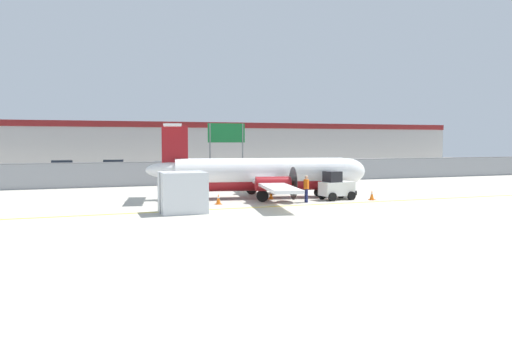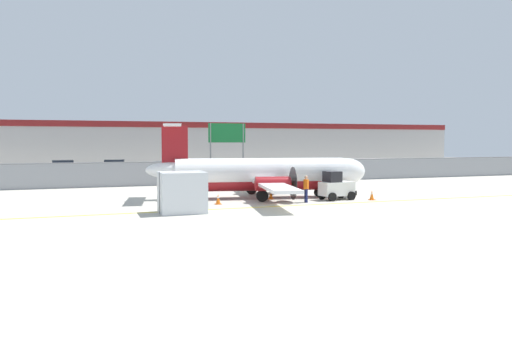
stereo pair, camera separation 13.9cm
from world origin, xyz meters
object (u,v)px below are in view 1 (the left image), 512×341
Objects in this scene: parked_car_5 at (312,168)px; traffic_cone_near_left at (372,195)px; parked_car_0 at (63,167)px; parked_car_6 at (325,165)px; traffic_cone_far_left at (218,199)px; traffic_cone_near_right at (271,195)px; parked_car_3 at (199,165)px; cargo_container at (183,192)px; highway_sign at (226,138)px; parked_car_4 at (251,168)px; commuter_airplane at (265,174)px; ground_crew_worker at (306,187)px; parked_car_1 at (113,167)px; parked_car_2 at (168,169)px; baggage_tug at (336,187)px.

traffic_cone_near_left is at bearing 73.76° from parked_car_5.
parked_car_6 is at bearing -14.74° from parked_car_0.
traffic_cone_far_left is 32.02m from parked_car_0.
parked_car_3 is at bearing 86.43° from traffic_cone_near_right.
highway_sign is at bearing 67.52° from cargo_container.
cargo_container is 0.57× the size of parked_car_4.
parked_car_5 is at bearing 64.97° from commuter_airplane.
parked_car_5 is (25.28, -11.51, 0.00)m from parked_car_0.
traffic_cone_near_right is 0.12× the size of highway_sign.
ground_crew_worker is at bearing -102.20° from parked_car_4.
highway_sign is at bearing 105.87° from traffic_cone_near_left.
ground_crew_worker is at bearing 114.64° from parked_car_1.
parked_car_1 is at bearing 114.46° from traffic_cone_near_left.
commuter_airplane is at bearing -108.31° from parked_car_4.
parked_car_6 is (20.40, 25.13, 0.58)m from traffic_cone_far_left.
commuter_airplane is 27.36m from parked_car_3.
parked_car_2 is at bearing 118.56° from highway_sign.
parked_car_4 is (4.08, 22.28, -0.06)m from ground_crew_worker.
parked_car_4 and parked_car_6 have the same top height.
parked_car_2 is 0.99× the size of parked_car_6.
cargo_container reaches higher than baggage_tug.
traffic_cone_far_left is 24.62m from parked_car_5.
ground_crew_worker and parked_car_2 have the same top height.
parked_car_0 is 12.63m from parked_car_2.
parked_car_3 is (8.48, 32.40, -0.21)m from cargo_container.
parked_car_3 is at bearing 156.41° from parked_car_6.
traffic_cone_far_left is at bearing -77.00° from parked_car_0.
traffic_cone_near_right is at bearing 93.14° from parked_car_3.
baggage_tug is at bearing -64.91° from parked_car_0.
parked_car_0 is 0.99× the size of parked_car_3.
traffic_cone_near_right and traffic_cone_far_left have the same top height.
commuter_airplane is 3.66× the size of parked_car_1.
parked_car_4 is 1.01× the size of parked_car_5.
traffic_cone_far_left is (-7.90, 0.31, -0.54)m from baggage_tug.
commuter_airplane reaches higher than parked_car_0.
baggage_tug is at bearing 119.01° from parked_car_1.
traffic_cone_far_left is (-3.91, -2.33, -1.29)m from commuter_airplane.
highway_sign is (5.17, 15.95, 3.83)m from traffic_cone_far_left.
highway_sign is at bearing 72.04° from traffic_cone_far_left.
ground_crew_worker is 34.90m from parked_car_0.
highway_sign reaches higher than baggage_tug.
parked_car_1 is 16.49m from parked_car_4.
commuter_airplane is 9.43× the size of ground_crew_worker.
parked_car_6 is (19.44, 1.44, 0.00)m from parked_car_2.
cargo_container is at bearing -118.78° from parked_car_4.
parked_car_6 reaches higher than traffic_cone_far_left.
parked_car_0 is at bearing 125.73° from commuter_airplane.
parked_car_2 is 19.49m from parked_car_6.
traffic_cone_near_right is at bearing 156.88° from traffic_cone_near_left.
traffic_cone_near_right is (6.72, 4.16, -0.79)m from cargo_container.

